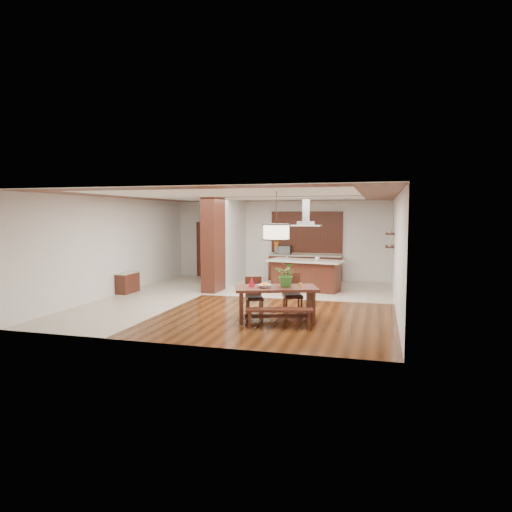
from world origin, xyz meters
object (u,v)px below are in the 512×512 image
(pendant_lantern, at_px, (276,221))
(microwave, at_px, (283,250))
(dining_bench, at_px, (279,318))
(range_hood, at_px, (307,212))
(dining_table, at_px, (276,296))
(fruit_bowl, at_px, (264,286))
(dining_chair_left, at_px, (254,296))
(kitchen_island, at_px, (306,275))
(hallway_console, at_px, (128,283))
(dining_chair_right, at_px, (293,294))
(island_cup, at_px, (317,259))
(foliage_plant, at_px, (287,275))

(pendant_lantern, distance_m, microwave, 6.49)
(dining_bench, distance_m, microwave, 7.10)
(range_hood, bearing_deg, dining_table, -90.21)
(dining_table, distance_m, fruit_bowl, 0.37)
(pendant_lantern, height_order, microwave, pendant_lantern)
(dining_chair_left, distance_m, kitchen_island, 3.84)
(dining_chair_left, distance_m, microwave, 5.97)
(hallway_console, height_order, dining_chair_left, dining_chair_left)
(kitchen_island, xyz_separation_m, microwave, (-1.17, 2.11, 0.61))
(dining_bench, distance_m, kitchen_island, 4.81)
(dining_chair_left, height_order, microwave, microwave)
(dining_table, bearing_deg, dining_bench, -71.19)
(dining_table, height_order, pendant_lantern, pendant_lantern)
(dining_chair_right, height_order, pendant_lantern, pendant_lantern)
(dining_chair_left, relative_size, kitchen_island, 0.36)
(dining_chair_right, height_order, range_hood, range_hood)
(hallway_console, xyz_separation_m, range_hood, (5.17, 1.86, 2.15))
(range_hood, bearing_deg, dining_chair_left, -99.38)
(dining_bench, bearing_deg, pendant_lantern, 108.81)
(hallway_console, height_order, microwave, microwave)
(hallway_console, relative_size, range_hood, 0.98)
(dining_bench, relative_size, island_cup, 10.38)
(dining_chair_right, bearing_deg, hallway_console, 142.46)
(foliage_plant, bearing_deg, hallway_console, 157.65)
(fruit_bowl, bearing_deg, kitchen_island, 86.70)
(dining_table, distance_m, island_cup, 4.09)
(dining_bench, distance_m, dining_chair_right, 1.33)
(range_hood, bearing_deg, microwave, 118.99)
(hallway_console, xyz_separation_m, dining_bench, (5.37, -2.94, -0.11))
(hallway_console, bearing_deg, microwave, 44.77)
(foliage_plant, distance_m, island_cup, 3.95)
(dining_bench, bearing_deg, fruit_bowl, 134.14)
(island_cup, bearing_deg, hallway_console, -162.64)
(island_cup, bearing_deg, dining_chair_left, -105.13)
(pendant_lantern, distance_m, range_hood, 4.18)
(kitchen_island, bearing_deg, pendant_lantern, -79.73)
(dining_table, relative_size, range_hood, 2.25)
(range_hood, bearing_deg, dining_bench, -87.64)
(dining_chair_left, bearing_deg, dining_bench, -74.78)
(range_hood, bearing_deg, fruit_bowl, -93.30)
(pendant_lantern, relative_size, fruit_bowl, 4.52)
(dining_bench, distance_m, foliage_plant, 1.11)
(dining_chair_left, distance_m, foliage_plant, 1.05)
(pendant_lantern, relative_size, kitchen_island, 0.52)
(hallway_console, bearing_deg, dining_table, -24.20)
(kitchen_island, bearing_deg, dining_chair_left, -88.91)
(microwave, bearing_deg, foliage_plant, -76.13)
(hallway_console, xyz_separation_m, kitchen_island, (5.17, 1.86, 0.19))
(range_hood, distance_m, microwave, 2.77)
(dining_chair_right, bearing_deg, dining_table, -131.14)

